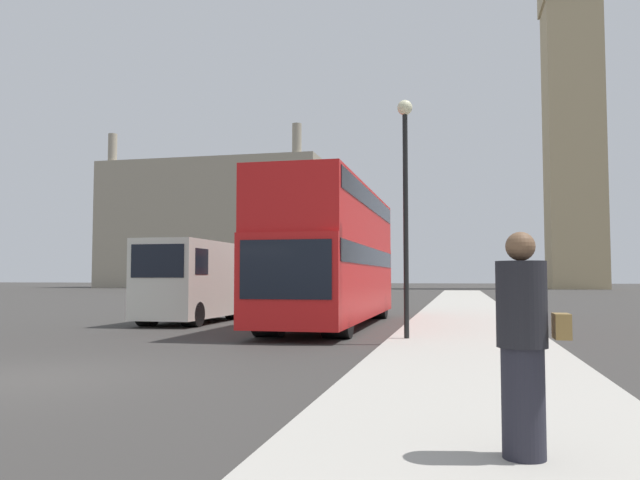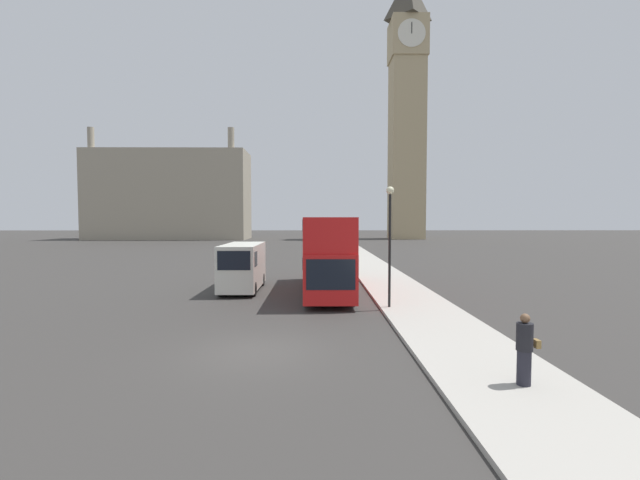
% 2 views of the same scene
% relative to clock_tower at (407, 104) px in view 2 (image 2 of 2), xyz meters
% --- Properties ---
extents(ground_plane, '(300.00, 300.00, 0.00)m').
position_rel_clock_tower_xyz_m(ground_plane, '(-21.64, -79.24, -28.92)').
color(ground_plane, '#383533').
extents(sidewalk_strip, '(3.67, 120.00, 0.15)m').
position_rel_clock_tower_xyz_m(sidewalk_strip, '(-14.81, -79.24, -28.85)').
color(sidewalk_strip, '#ADA89E').
rests_on(sidewalk_strip, ground_plane).
extents(clock_tower, '(7.54, 7.71, 56.35)m').
position_rel_clock_tower_xyz_m(clock_tower, '(0.00, 0.00, 0.00)').
color(clock_tower, tan).
rests_on(clock_tower, ground_plane).
extents(building_block_distant, '(33.10, 10.79, 22.70)m').
position_rel_clock_tower_xyz_m(building_block_distant, '(-50.78, -1.11, -19.60)').
color(building_block_distant, '#9E937F').
rests_on(building_block_distant, ground_plane).
extents(red_double_decker_bus, '(2.58, 11.22, 4.36)m').
position_rel_clock_tower_xyz_m(red_double_decker_bus, '(-18.99, -67.99, -26.49)').
color(red_double_decker_bus, red).
rests_on(red_double_decker_bus, ground_plane).
extents(white_van, '(2.10, 5.53, 2.79)m').
position_rel_clock_tower_xyz_m(white_van, '(-24.03, -67.52, -27.43)').
color(white_van, silver).
rests_on(white_van, ground_plane).
extents(pedestrian, '(0.56, 0.40, 1.79)m').
position_rel_clock_tower_xyz_m(pedestrian, '(-14.50, -82.46, -27.88)').
color(pedestrian, '#23232D').
rests_on(pedestrian, sidewalk_strip).
extents(street_lamp, '(0.36, 0.36, 5.63)m').
position_rel_clock_tower_xyz_m(street_lamp, '(-16.22, -72.99, -25.07)').
color(street_lamp, black).
rests_on(street_lamp, sidewalk_strip).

